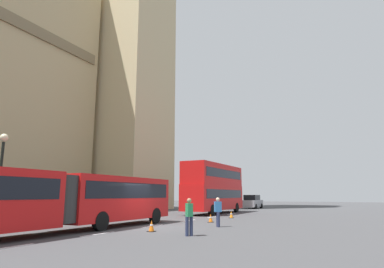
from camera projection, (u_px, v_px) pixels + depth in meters
name	position (u px, v px, depth m)	size (l,w,h in m)	color
ground_plane	(148.00, 227.00, 18.99)	(160.00, 160.00, 0.00)	#424244
lane_centre_marking	(152.00, 226.00, 19.45)	(29.80, 0.16, 0.01)	silver
articulated_bus	(54.00, 197.00, 15.75)	(17.31, 2.54, 2.90)	red
double_decker_bus	(214.00, 186.00, 33.19)	(10.35, 2.54, 4.90)	red
sedan_lead	(252.00, 202.00, 45.05)	(4.40, 1.86, 1.85)	gray
traffic_cone_west	(152.00, 226.00, 16.50)	(0.36, 0.36, 0.58)	black
traffic_cone_middle	(211.00, 218.00, 22.12)	(0.36, 0.36, 0.58)	black
traffic_cone_east	(231.00, 214.00, 26.31)	(0.36, 0.36, 0.58)	black
street_lamp	(0.00, 173.00, 18.04)	(0.44, 0.44, 5.27)	black
pedestrian_near_cones	(189.00, 215.00, 14.86)	(0.45, 0.46, 1.69)	#262D4C
pedestrian_by_kerb	(218.00, 211.00, 19.04)	(0.44, 0.46, 1.69)	#262D4C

